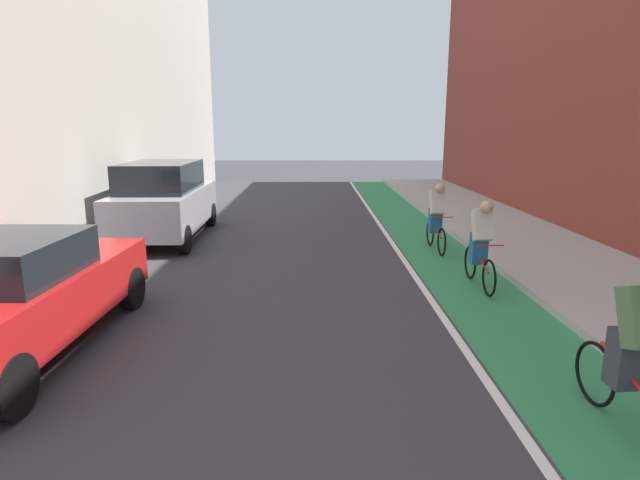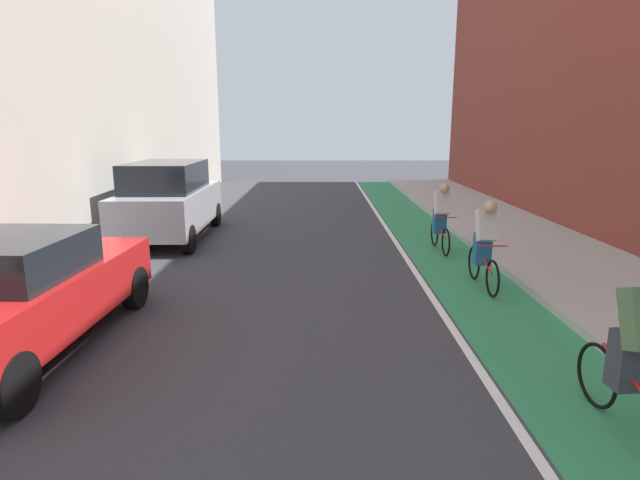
# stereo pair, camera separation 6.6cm
# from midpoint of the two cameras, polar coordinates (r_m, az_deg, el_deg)

# --- Properties ---
(ground_plane) EXTENTS (72.48, 72.48, 0.00)m
(ground_plane) POSITION_cam_midpoint_polar(r_m,az_deg,el_deg) (9.08, -4.67, -5.76)
(ground_plane) COLOR #38383D
(bike_lane_paint) EXTENTS (1.60, 32.94, 0.00)m
(bike_lane_paint) POSITION_cam_midpoint_polar(r_m,az_deg,el_deg) (11.33, 13.78, -2.37)
(bike_lane_paint) COLOR #2D8451
(bike_lane_paint) RESTS_ON ground
(lane_divider_stripe) EXTENTS (0.12, 32.94, 0.00)m
(lane_divider_stripe) POSITION_cam_midpoint_polar(r_m,az_deg,el_deg) (11.14, 9.29, -2.42)
(lane_divider_stripe) COLOR white
(lane_divider_stripe) RESTS_ON ground
(sidewalk_right) EXTENTS (3.16, 32.94, 0.14)m
(sidewalk_right) POSITION_cam_midpoint_polar(r_m,az_deg,el_deg) (12.13, 24.75, -1.86)
(sidewalk_right) COLOR #A8A59E
(sidewalk_right) RESTS_ON ground
(parked_sedan_red) EXTENTS (2.04, 4.32, 1.53)m
(parked_sedan_red) POSITION_cam_midpoint_polar(r_m,az_deg,el_deg) (7.58, -31.22, -5.06)
(parked_sedan_red) COLOR red
(parked_sedan_red) RESTS_ON ground
(parked_suv_silver) EXTENTS (1.95, 4.55, 1.98)m
(parked_suv_silver) POSITION_cam_midpoint_polar(r_m,az_deg,el_deg) (13.70, -17.04, 4.30)
(parked_suv_silver) COLOR #9EA0A8
(parked_suv_silver) RESTS_ON ground
(cyclist_mid) EXTENTS (0.48, 1.72, 1.62)m
(cyclist_mid) POSITION_cam_midpoint_polar(r_m,az_deg,el_deg) (5.59, 31.27, -10.64)
(cyclist_mid) COLOR black
(cyclist_mid) RESTS_ON ground
(cyclist_trailing) EXTENTS (0.48, 1.69, 1.60)m
(cyclist_trailing) POSITION_cam_midpoint_polar(r_m,az_deg,el_deg) (9.56, 17.26, -0.34)
(cyclist_trailing) COLOR black
(cyclist_trailing) RESTS_ON ground
(cyclist_far) EXTENTS (0.48, 1.69, 1.60)m
(cyclist_far) POSITION_cam_midpoint_polar(r_m,az_deg,el_deg) (12.18, 12.69, 2.58)
(cyclist_far) COLOR black
(cyclist_far) RESTS_ON ground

